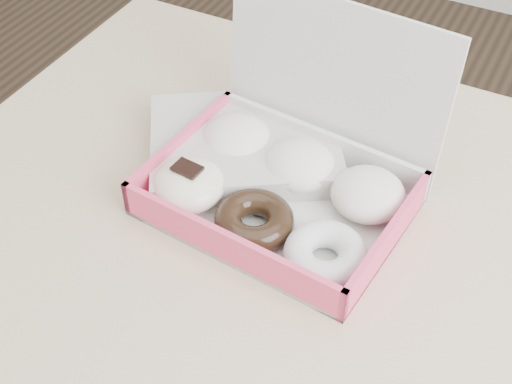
% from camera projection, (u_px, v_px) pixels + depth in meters
% --- Properties ---
extents(table, '(1.20, 0.80, 0.75)m').
position_uv_depth(table, '(402.00, 353.00, 0.77)').
color(table, tan).
rests_on(table, ground).
extents(donut_box, '(0.30, 0.26, 0.20)m').
position_uv_depth(donut_box, '(283.00, 178.00, 0.80)').
color(donut_box, silver).
rests_on(donut_box, table).
extents(newspapers, '(0.28, 0.27, 0.04)m').
position_uv_depth(newspapers, '(244.00, 146.00, 0.87)').
color(newspapers, beige).
rests_on(newspapers, table).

